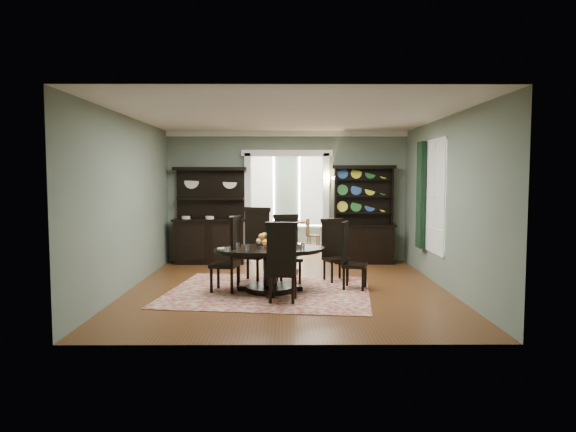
# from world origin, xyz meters

# --- Properties ---
(room) EXTENTS (5.51, 6.01, 3.01)m
(room) POSITION_xyz_m (0.00, 0.04, 1.58)
(room) COLOR brown
(room) RESTS_ON ground
(parlor) EXTENTS (3.51, 3.50, 3.01)m
(parlor) POSITION_xyz_m (0.00, 5.53, 1.52)
(parlor) COLOR brown
(parlor) RESTS_ON ground
(doorway_trim) EXTENTS (2.08, 0.25, 2.57)m
(doorway_trim) POSITION_xyz_m (0.00, 3.00, 1.62)
(doorway_trim) COLOR white
(doorway_trim) RESTS_ON floor
(right_window) EXTENTS (0.15, 1.47, 2.12)m
(right_window) POSITION_xyz_m (2.69, 0.93, 1.60)
(right_window) COLOR white
(right_window) RESTS_ON wall_right
(wall_sconce) EXTENTS (0.27, 0.21, 0.21)m
(wall_sconce) POSITION_xyz_m (0.95, 2.85, 1.89)
(wall_sconce) COLOR #D07F37
(wall_sconce) RESTS_ON back_wall_right
(rug) EXTENTS (3.71, 3.22, 0.01)m
(rug) POSITION_xyz_m (-0.32, -0.22, 0.01)
(rug) COLOR maroon
(rug) RESTS_ON floor
(dining_table) EXTENTS (2.08, 2.03, 0.75)m
(dining_table) POSITION_xyz_m (-0.30, -0.20, 0.52)
(dining_table) COLOR black
(dining_table) RESTS_ON rug
(centerpiece) EXTENTS (1.50, 0.96, 0.25)m
(centerpiece) POSITION_xyz_m (-0.39, -0.19, 0.82)
(centerpiece) COLOR silver
(centerpiece) RESTS_ON dining_table
(chair_far_left) EXTENTS (0.66, 0.64, 1.39)m
(chair_far_left) POSITION_xyz_m (-0.60, 0.70, 0.73)
(chair_far_left) COLOR black
(chair_far_left) RESTS_ON rug
(chair_far_mid) EXTENTS (0.55, 0.53, 1.26)m
(chair_far_mid) POSITION_xyz_m (-0.00, 0.60, 0.66)
(chair_far_mid) COLOR black
(chair_far_mid) RESTS_ON rug
(chair_far_right) EXTENTS (0.55, 0.54, 1.17)m
(chair_far_right) POSITION_xyz_m (0.88, 0.74, 0.62)
(chair_far_right) COLOR black
(chair_far_right) RESTS_ON rug
(chair_end_left) EXTENTS (0.54, 0.56, 1.29)m
(chair_end_left) POSITION_xyz_m (-0.96, -0.22, 0.68)
(chair_end_left) COLOR black
(chair_end_left) RESTS_ON rug
(chair_end_right) EXTENTS (0.52, 0.54, 1.18)m
(chair_end_right) POSITION_xyz_m (1.08, 0.00, 0.62)
(chair_end_right) COLOR black
(chair_end_right) RESTS_ON rug
(chair_near) EXTENTS (0.52, 0.50, 1.27)m
(chair_near) POSITION_xyz_m (-0.09, -1.03, 0.67)
(chair_near) COLOR black
(chair_near) RESTS_ON rug
(sideboard) EXTENTS (1.66, 0.60, 2.18)m
(sideboard) POSITION_xyz_m (-1.74, 2.75, 0.76)
(sideboard) COLOR black
(sideboard) RESTS_ON floor
(welsh_dresser) EXTENTS (1.45, 0.60, 2.22)m
(welsh_dresser) POSITION_xyz_m (1.75, 2.76, 0.80)
(welsh_dresser) COLOR black
(welsh_dresser) RESTS_ON floor
(parlor_table) EXTENTS (0.85, 0.85, 0.79)m
(parlor_table) POSITION_xyz_m (0.07, 4.68, 0.52)
(parlor_table) COLOR brown
(parlor_table) RESTS_ON parlor_floor
(parlor_chair_left) EXTENTS (0.38, 0.37, 0.85)m
(parlor_chair_left) POSITION_xyz_m (-0.64, 4.97, 0.46)
(parlor_chair_left) COLOR brown
(parlor_chair_left) RESTS_ON parlor_floor
(parlor_chair_right) EXTENTS (0.39, 0.38, 0.84)m
(parlor_chair_right) POSITION_xyz_m (0.65, 4.71, 0.45)
(parlor_chair_right) COLOR brown
(parlor_chair_right) RESTS_ON parlor_floor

